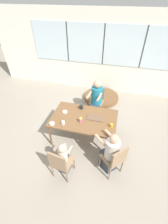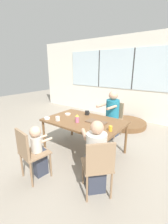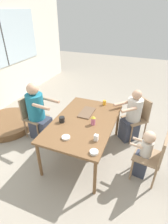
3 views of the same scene
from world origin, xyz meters
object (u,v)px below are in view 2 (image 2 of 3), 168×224
at_px(juice_glass, 110,128).
at_px(person_woman_green_shirt, 111,116).
at_px(chair_for_woman_green_shirt, 115,116).
at_px(folded_table_stack, 125,123).
at_px(bowl_white_shallow, 68,114).
at_px(chair_for_toddler, 29,150).
at_px(bowl_cereal, 47,118).
at_px(chair_for_man_blue_shirt, 98,164).
at_px(sippy_cup, 77,118).
at_px(coffee_mug, 87,113).
at_px(person_toddler, 38,151).
at_px(milk_carton_small, 58,119).
at_px(person_man_blue_shirt, 96,159).

bearing_deg(juice_glass, person_woman_green_shirt, 115.50).
relative_size(chair_for_woman_green_shirt, folded_table_stack, 0.70).
bearing_deg(folded_table_stack, chair_for_woman_green_shirt, -91.33).
bearing_deg(juice_glass, bowl_white_shallow, 168.58).
bearing_deg(bowl_white_shallow, chair_for_toddler, -74.56).
relative_size(chair_for_toddler, bowl_cereal, 7.58).
bearing_deg(chair_for_man_blue_shirt, sippy_cup, 97.85).
relative_size(chair_for_toddler, coffee_mug, 8.85).
distance_m(chair_for_toddler, sippy_cup, 1.07).
bearing_deg(person_woman_green_shirt, juice_glass, 121.76).
bearing_deg(person_woman_green_shirt, chair_for_woman_green_shirt, -90.00).
xyz_separation_m(person_toddler, bowl_white_shallow, (-0.38, 1.13, 0.29)).
bearing_deg(bowl_white_shallow, sippy_cup, -27.68).
distance_m(milk_carton_small, bowl_cereal, 0.27).
height_order(chair_for_toddler, juice_glass, chair_for_toddler).
relative_size(person_man_blue_shirt, bowl_cereal, 9.44).
bearing_deg(chair_for_woman_green_shirt, chair_for_toddler, 88.95).
bearing_deg(milk_carton_small, chair_for_man_blue_shirt, -21.05).
relative_size(person_woman_green_shirt, folded_table_stack, 0.97).
relative_size(chair_for_man_blue_shirt, coffee_mug, 8.85).
height_order(juice_glass, folded_table_stack, juice_glass).
bearing_deg(chair_for_man_blue_shirt, chair_for_toddler, 152.86).
height_order(person_woman_green_shirt, coffee_mug, person_woman_green_shirt).
relative_size(person_woman_green_shirt, sippy_cup, 7.39).
bearing_deg(chair_for_toddler, chair_for_man_blue_shirt, 27.14).
relative_size(chair_for_man_blue_shirt, person_man_blue_shirt, 0.80).
distance_m(person_man_blue_shirt, bowl_white_shallow, 1.54).
xyz_separation_m(chair_for_toddler, milk_carton_small, (-0.23, 0.85, 0.24)).
distance_m(coffee_mug, bowl_white_shallow, 0.45).
relative_size(coffee_mug, milk_carton_small, 1.01).
distance_m(person_woman_green_shirt, bowl_cereal, 1.66).
distance_m(chair_for_woman_green_shirt, chair_for_man_blue_shirt, 2.18).
xyz_separation_m(chair_for_woman_green_shirt, bowl_cereal, (-0.81, -1.62, 0.21)).
height_order(person_man_blue_shirt, bowl_white_shallow, person_man_blue_shirt).
height_order(person_man_blue_shirt, folded_table_stack, person_man_blue_shirt).
distance_m(milk_carton_small, folded_table_stack, 2.50).
height_order(chair_for_woman_green_shirt, bowl_cereal, chair_for_woman_green_shirt).
distance_m(chair_for_toddler, person_man_blue_shirt, 1.04).
bearing_deg(juice_glass, chair_for_man_blue_shirt, -74.99).
bearing_deg(person_toddler, coffee_mug, 98.68).
distance_m(person_woman_green_shirt, milk_carton_small, 1.51).
relative_size(sippy_cup, folded_table_stack, 0.13).
bearing_deg(bowl_white_shallow, juice_glass, -11.42).
distance_m(juice_glass, folded_table_stack, 2.32).
height_order(chair_for_man_blue_shirt, bowl_cereal, chair_for_man_blue_shirt).
bearing_deg(folded_table_stack, bowl_white_shallow, -109.70).
bearing_deg(coffee_mug, person_man_blue_shirt, -49.40).
height_order(sippy_cup, bowl_white_shallow, sippy_cup).
distance_m(juice_glass, milk_carton_small, 1.12).
bearing_deg(person_toddler, folded_table_stack, 92.63).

